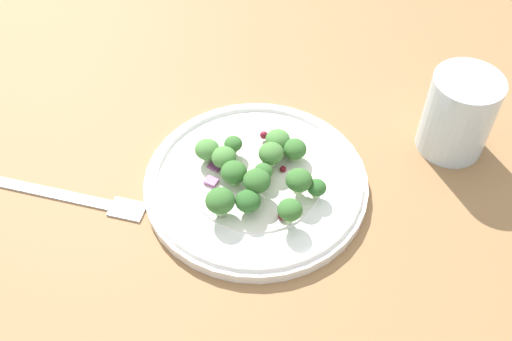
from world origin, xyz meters
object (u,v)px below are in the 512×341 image
broccoli_floret_2 (207,150)px  water_glass (459,114)px  broccoli_floret_0 (271,152)px  broccoli_floret_1 (220,201)px  plate (256,182)px  fork (71,197)px

broccoli_floret_2 → water_glass: water_glass is taller
broccoli_floret_0 → broccoli_floret_1: same height
broccoli_floret_2 → broccoli_floret_0: bearing=-98.2°
plate → broccoli_floret_0: bearing=-41.1°
fork → broccoli_floret_0: bearing=-83.0°
broccoli_floret_1 → water_glass: bearing=-69.3°
plate → broccoli_floret_1: size_ratio=7.96×
broccoli_floret_0 → broccoli_floret_2: 6.76cm
broccoli_floret_0 → water_glass: 20.60cm
broccoli_floret_2 → water_glass: 27.11cm
plate → water_glass: water_glass is taller
plate → fork: bearing=92.0°
plate → broccoli_floret_1: 6.19cm
plate → broccoli_floret_0: (1.89, -1.65, 2.49)cm
broccoli_floret_0 → broccoli_floret_1: bearing=139.5°
water_glass → broccoli_floret_0: bearing=99.6°
broccoli_floret_1 → water_glass: size_ratio=0.31×
fork → broccoli_floret_2: bearing=-76.1°
broccoli_floret_0 → broccoli_floret_2: broccoli_floret_0 is taller
fork → water_glass: bearing=-81.7°
plate → fork: plate is taller
broccoli_floret_1 → fork: (3.65, 15.67, -3.09)cm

